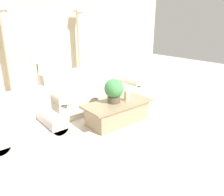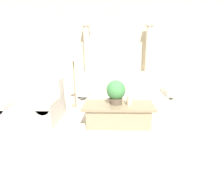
{
  "view_description": "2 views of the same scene",
  "coord_description": "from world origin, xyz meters",
  "px_view_note": "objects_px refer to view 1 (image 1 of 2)",
  "views": [
    {
      "loc": [
        -2.73,
        -3.43,
        1.98
      ],
      "look_at": [
        -0.03,
        -0.1,
        0.45
      ],
      "focal_mm": 35.0,
      "sensor_mm": 36.0,
      "label": 1
    },
    {
      "loc": [
        -0.13,
        -3.62,
        1.54
      ],
      "look_at": [
        -0.2,
        -0.06,
        0.49
      ],
      "focal_mm": 28.0,
      "sensor_mm": 36.0,
      "label": 2
    }
  ],
  "objects_px": {
    "loveseat": "(21,128)",
    "floor_lamp": "(37,62)",
    "potted_plant": "(114,90)",
    "sofa_long": "(93,91)",
    "coffee_table": "(117,112)"
  },
  "relations": [
    {
      "from": "sofa_long",
      "to": "loveseat",
      "type": "bearing_deg",
      "value": -155.17
    },
    {
      "from": "sofa_long",
      "to": "loveseat",
      "type": "height_order",
      "value": "same"
    },
    {
      "from": "sofa_long",
      "to": "potted_plant",
      "type": "xyz_separation_m",
      "value": [
        -0.26,
        -1.12,
        0.35
      ]
    },
    {
      "from": "sofa_long",
      "to": "loveseat",
      "type": "xyz_separation_m",
      "value": [
        -2.04,
        -0.95,
        0.01
      ]
    },
    {
      "from": "loveseat",
      "to": "floor_lamp",
      "type": "height_order",
      "value": "floor_lamp"
    },
    {
      "from": "potted_plant",
      "to": "loveseat",
      "type": "bearing_deg",
      "value": 174.48
    },
    {
      "from": "sofa_long",
      "to": "coffee_table",
      "type": "height_order",
      "value": "sofa_long"
    },
    {
      "from": "sofa_long",
      "to": "floor_lamp",
      "type": "xyz_separation_m",
      "value": [
        -1.34,
        -0.04,
        0.87
      ]
    },
    {
      "from": "sofa_long",
      "to": "floor_lamp",
      "type": "bearing_deg",
      "value": -178.21
    },
    {
      "from": "loveseat",
      "to": "potted_plant",
      "type": "bearing_deg",
      "value": -5.52
    },
    {
      "from": "floor_lamp",
      "to": "loveseat",
      "type": "bearing_deg",
      "value": -127.85
    },
    {
      "from": "potted_plant",
      "to": "floor_lamp",
      "type": "relative_size",
      "value": 0.34
    },
    {
      "from": "coffee_table",
      "to": "floor_lamp",
      "type": "distance_m",
      "value": 1.88
    },
    {
      "from": "loveseat",
      "to": "floor_lamp",
      "type": "xyz_separation_m",
      "value": [
        0.7,
        0.9,
        0.85
      ]
    },
    {
      "from": "loveseat",
      "to": "potted_plant",
      "type": "relative_size",
      "value": 2.34
    }
  ]
}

